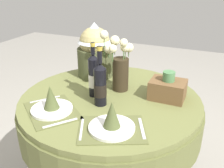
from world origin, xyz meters
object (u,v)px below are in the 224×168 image
object	(u,v)px
gift_tub_back_left	(95,48)
woven_basket_side_right	(168,89)
dining_table	(110,117)
place_setting_left	(51,104)
wine_bottle_left	(100,84)
wine_bottle_centre	(94,76)
flower_vase	(119,63)
place_setting_right	(112,122)

from	to	relation	value
gift_tub_back_left	woven_basket_side_right	world-z (taller)	gift_tub_back_left
dining_table	place_setting_left	xyz separation A→B (m)	(-0.23, -0.30, 0.20)
wine_bottle_left	wine_bottle_centre	distance (m)	0.13
flower_vase	gift_tub_back_left	bearing A→B (deg)	148.83
gift_tub_back_left	woven_basket_side_right	bearing A→B (deg)	-15.48
flower_vase	place_setting_left	bearing A→B (deg)	-118.77
place_setting_right	gift_tub_back_left	xyz separation A→B (m)	(-0.42, 0.63, 0.17)
dining_table	wine_bottle_centre	world-z (taller)	wine_bottle_centre
flower_vase	woven_basket_side_right	world-z (taller)	flower_vase
flower_vase	wine_bottle_centre	size ratio (longest dim) A/B	1.13
dining_table	place_setting_left	world-z (taller)	place_setting_left
wine_bottle_left	woven_basket_side_right	distance (m)	0.43
place_setting_left	gift_tub_back_left	size ratio (longest dim) A/B	1.05
place_setting_left	wine_bottle_left	bearing A→B (deg)	40.59
flower_vase	wine_bottle_centre	xyz separation A→B (m)	(-0.11, -0.16, -0.05)
place_setting_left	wine_bottle_centre	bearing A→B (deg)	65.27
place_setting_left	flower_vase	world-z (taller)	flower_vase
dining_table	woven_basket_side_right	size ratio (longest dim) A/B	5.43
place_setting_right	woven_basket_side_right	xyz separation A→B (m)	(0.18, 0.46, 0.02)
place_setting_left	woven_basket_side_right	distance (m)	0.72
place_setting_right	wine_bottle_centre	world-z (taller)	wine_bottle_centre
dining_table	place_setting_right	world-z (taller)	place_setting_right
place_setting_left	flower_vase	bearing A→B (deg)	61.23
dining_table	flower_vase	size ratio (longest dim) A/B	2.95
dining_table	place_setting_left	bearing A→B (deg)	-128.02
dining_table	place_setting_right	xyz separation A→B (m)	(0.16, -0.33, 0.20)
wine_bottle_left	wine_bottle_centre	size ratio (longest dim) A/B	1.03
place_setting_right	woven_basket_side_right	distance (m)	0.50
place_setting_right	wine_bottle_left	distance (m)	0.29
wine_bottle_left	gift_tub_back_left	xyz separation A→B (m)	(-0.24, 0.41, 0.08)
place_setting_right	wine_bottle_centre	xyz separation A→B (m)	(-0.26, 0.31, 0.09)
dining_table	wine_bottle_centre	size ratio (longest dim) A/B	3.34
place_setting_right	flower_vase	xyz separation A→B (m)	(-0.15, 0.47, 0.14)
place_setting_right	gift_tub_back_left	size ratio (longest dim) A/B	1.03
dining_table	gift_tub_back_left	size ratio (longest dim) A/B	2.89
flower_vase	place_setting_right	bearing A→B (deg)	-71.93
dining_table	wine_bottle_left	bearing A→B (deg)	-97.33
place_setting_left	wine_bottle_centre	xyz separation A→B (m)	(0.13, 0.28, 0.09)
place_setting_left	wine_bottle_left	xyz separation A→B (m)	(0.22, 0.19, 0.09)
wine_bottle_centre	gift_tub_back_left	distance (m)	0.36
flower_vase	wine_bottle_left	size ratio (longest dim) A/B	1.10
wine_bottle_centre	woven_basket_side_right	world-z (taller)	wine_bottle_centre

